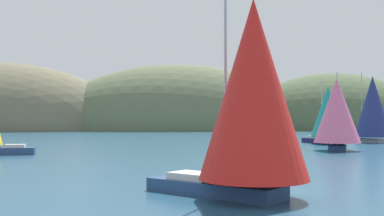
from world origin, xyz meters
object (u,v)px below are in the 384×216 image
Objects in this scene: channel_buoy at (228,157)px; sailboat_teal_sail at (328,113)px; sailboat_red_spinnaker at (251,93)px; sailboat_navy_sail at (372,108)px; sailboat_pink_spinnaker at (337,112)px.

sailboat_teal_sail is at bearing 52.94° from channel_buoy.
channel_buoy is (-20.69, -27.39, -4.44)m from sailboat_teal_sail.
sailboat_red_spinnaker reaches higher than sailboat_teal_sail.
sailboat_red_spinnaker is (-32.39, -51.88, -0.56)m from sailboat_navy_sail.
sailboat_navy_sail is 23.65m from sailboat_pink_spinnaker.
sailboat_pink_spinnaker is at bearing 60.92° from sailboat_red_spinnaker.
sailboat_pink_spinnaker is at bearing -108.05° from sailboat_teal_sail.
sailboat_red_spinnaker reaches higher than sailboat_pink_spinnaker.
sailboat_pink_spinnaker is at bearing 38.04° from channel_buoy.
sailboat_teal_sail is (-9.19, -3.92, -0.94)m from sailboat_navy_sail.
sailboat_pink_spinnaker is 0.93× the size of sailboat_red_spinnaker.
sailboat_navy_sail is 61.16m from sailboat_red_spinnaker.
sailboat_pink_spinnaker is 15.82m from sailboat_teal_sail.
sailboat_red_spinnaker is at bearing -119.08° from sailboat_pink_spinnaker.
sailboat_navy_sail is at bearing 23.11° from sailboat_teal_sail.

